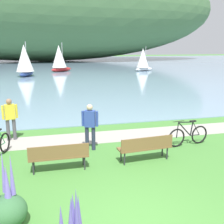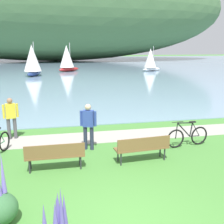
% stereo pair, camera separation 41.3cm
% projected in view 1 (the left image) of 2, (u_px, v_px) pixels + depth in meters
% --- Properties ---
extents(bay_water, '(180.00, 80.00, 0.04)m').
position_uv_depth(bay_water, '(54.00, 66.00, 50.82)').
color(bay_water, '#7A99B2').
rests_on(bay_water, ground).
extents(distant_hillside, '(84.55, 28.00, 25.28)m').
position_uv_depth(distant_hillside, '(44.00, 5.00, 63.19)').
color(distant_hillside, '#42663D').
rests_on(distant_hillside, bay_water).
extents(shoreline_path, '(60.00, 1.50, 0.01)m').
position_uv_depth(shoreline_path, '(91.00, 138.00, 11.41)').
color(shoreline_path, '#A39E93').
rests_on(shoreline_path, ground).
extents(park_bench_near_camera, '(1.83, 0.62, 0.88)m').
position_uv_depth(park_bench_near_camera, '(145.00, 146.00, 9.02)').
color(park_bench_near_camera, brown).
rests_on(park_bench_near_camera, ground).
extents(park_bench_further_along, '(1.80, 0.49, 0.88)m').
position_uv_depth(park_bench_further_along, '(59.00, 155.00, 8.31)').
color(park_bench_further_along, brown).
rests_on(park_bench_further_along, ground).
extents(bicycle_beside_path, '(1.76, 0.31, 1.01)m').
position_uv_depth(bicycle_beside_path, '(188.00, 135.00, 10.50)').
color(bicycle_beside_path, black).
rests_on(bicycle_beside_path, ground).
extents(person_at_shoreline, '(0.59, 0.31, 1.71)m').
position_uv_depth(person_at_shoreline, '(10.00, 117.00, 10.93)').
color(person_at_shoreline, '#4C4C51').
rests_on(person_at_shoreline, ground).
extents(person_on_the_grass, '(0.58, 0.33, 1.71)m').
position_uv_depth(person_on_the_grass, '(90.00, 124.00, 9.92)').
color(person_on_the_grass, '#282D47').
rests_on(person_on_the_grass, ground).
extents(echium_bush_far_cluster, '(0.84, 0.84, 1.62)m').
position_uv_depth(echium_bush_far_cluster, '(6.00, 208.00, 5.75)').
color(echium_bush_far_cluster, '#386B3D').
rests_on(echium_bush_far_cluster, ground).
extents(sailboat_nearest_to_shore, '(3.15, 2.31, 3.57)m').
position_uv_depth(sailboat_nearest_to_shore, '(143.00, 59.00, 40.25)').
color(sailboat_nearest_to_shore, white).
rests_on(sailboat_nearest_to_shore, bay_water).
extents(sailboat_mid_bay, '(2.65, 3.66, 4.14)m').
position_uv_depth(sailboat_mid_bay, '(25.00, 60.00, 32.99)').
color(sailboat_mid_bay, navy).
rests_on(sailboat_mid_bay, bay_water).
extents(sailboat_toward_hillside, '(3.40, 3.01, 4.08)m').
position_uv_depth(sailboat_toward_hillside, '(59.00, 58.00, 39.15)').
color(sailboat_toward_hillside, '#B22323').
rests_on(sailboat_toward_hillside, bay_water).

